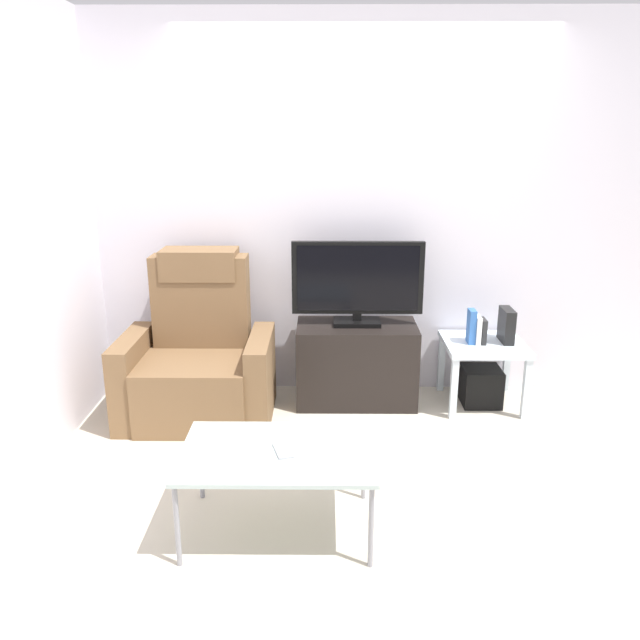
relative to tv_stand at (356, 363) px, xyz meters
The scene contains 14 objects.
ground_plane 0.89m from the tv_stand, 87.33° to the right, with size 6.40×6.40×0.00m, color beige.
wall_back 1.06m from the tv_stand, 82.11° to the left, with size 6.40×0.06×2.60m, color silver.
wall_side 2.27m from the tv_stand, 155.34° to the right, with size 0.06×4.48×2.60m, color silver.
tv_stand is the anchor object (origin of this frame).
television 0.58m from the tv_stand, 90.00° to the left, with size 0.89×0.20×0.57m.
recliner_armchair 1.08m from the tv_stand, 169.51° to the right, with size 0.98×0.78×1.08m.
side_table 0.88m from the tv_stand, ahead, with size 0.54×0.54×0.45m.
subwoofer_box 0.88m from the tv_stand, ahead, with size 0.26×0.26×0.26m, color black.
book_leftmost 0.82m from the tv_stand, ahead, with size 0.04×0.11×0.23m, color #3366B2.
book_middle 0.85m from the tv_stand, ahead, with size 0.03×0.13×0.19m, color white.
book_rightmost 0.89m from the tv_stand, ahead, with size 0.03×0.12×0.17m, color #262626.
game_console 1.05m from the tv_stand, ahead, with size 0.07×0.20×0.23m, color black.
coffee_table 1.58m from the tv_stand, 106.13° to the right, with size 0.90×0.60×0.42m.
cell_phone 1.58m from the tv_stand, 105.12° to the right, with size 0.07×0.15×0.01m, color #B7B7BC.
Camera 1 is at (-0.26, -3.30, 1.85)m, focal length 35.62 mm.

